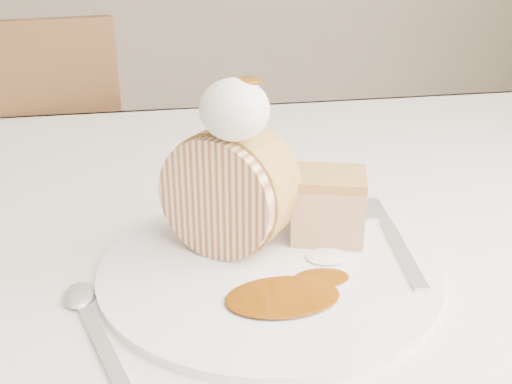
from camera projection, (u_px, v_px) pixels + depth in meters
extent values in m
cube|color=silver|center=(253.00, 219.00, 0.66)|extent=(1.40, 0.90, 0.04)
cube|color=silver|center=(208.00, 178.00, 1.11)|extent=(1.40, 0.01, 0.28)
cylinder|color=brown|center=(495.00, 276.00, 1.26)|extent=(0.06, 0.06, 0.71)
cube|color=brown|center=(15.00, 228.00, 1.29)|extent=(0.53, 0.53, 0.04)
cube|color=brown|center=(5.00, 150.00, 1.03)|extent=(0.42, 0.15, 0.45)
cylinder|color=brown|center=(91.00, 262.00, 1.61)|extent=(0.04, 0.04, 0.42)
cylinder|color=brown|center=(126.00, 334.00, 1.30)|extent=(0.04, 0.04, 0.42)
cylinder|color=brown|center=(483.00, 311.00, 1.35)|extent=(0.04, 0.04, 0.46)
cylinder|color=white|center=(269.00, 266.00, 0.52)|extent=(0.39, 0.39, 0.01)
cylinder|color=beige|center=(229.00, 191.00, 0.52)|extent=(0.13, 0.12, 0.11)
cube|color=tan|center=(328.00, 209.00, 0.55)|extent=(0.08, 0.08, 0.06)
ellipsoid|color=white|center=(234.00, 110.00, 0.47)|extent=(0.06, 0.06, 0.05)
ellipsoid|color=#693204|center=(244.00, 73.00, 0.46)|extent=(0.03, 0.02, 0.01)
cube|color=silver|center=(402.00, 252.00, 0.53)|extent=(0.06, 0.18, 0.00)
cube|color=silver|center=(105.00, 350.00, 0.41)|extent=(0.06, 0.15, 0.00)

